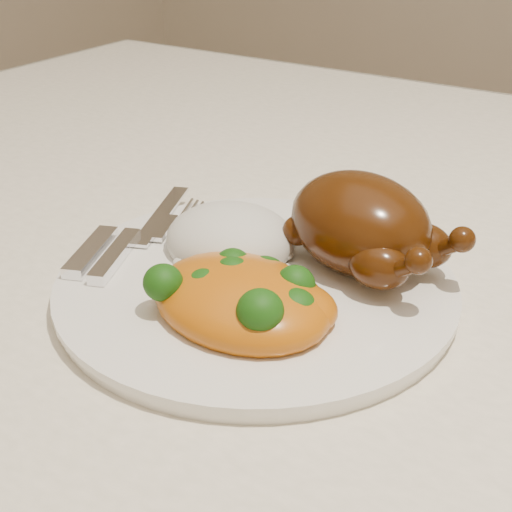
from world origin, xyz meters
The scene contains 7 objects.
dining_table centered at (0.00, 0.00, 0.67)m, with size 1.60×0.90×0.76m.
tablecloth centered at (0.00, 0.00, 0.74)m, with size 1.73×1.03×0.18m.
dinner_plate centered at (-0.10, -0.19, 0.77)m, with size 0.31×0.31×0.01m, color white.
roast_chicken centered at (-0.04, -0.13, 0.82)m, with size 0.16×0.13×0.08m.
rice_mound centered at (-0.15, -0.16, 0.79)m, with size 0.13×0.12×0.06m.
mac_and_cheese centered at (-0.08, -0.23, 0.79)m, with size 0.15×0.13×0.06m.
cutlery centered at (-0.22, -0.20, 0.79)m, with size 0.07×0.19×0.01m.
Camera 1 is at (0.16, -0.59, 1.06)m, focal length 50.00 mm.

